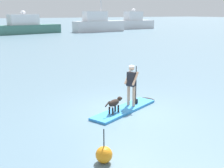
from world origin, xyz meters
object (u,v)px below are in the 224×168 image
Objects in this scene: person_paddler at (132,82)px; moored_boat_starboard at (135,22)px; marker_buoy at (104,155)px; moored_boat_center at (98,24)px; moored_boat_far_starboard at (27,26)px; paddleboard at (128,108)px; dog at (115,103)px.

moored_boat_starboard reaches higher than person_paddler.
moored_boat_center is at bearing 62.58° from marker_buoy.
person_paddler reaches higher than marker_buoy.
moored_boat_far_starboard reaches higher than marker_buoy.
moored_boat_far_starboard is 50.40m from marker_buoy.
moored_boat_starboard is at bearing 55.32° from person_paddler.
marker_buoy is (-3.19, -3.47, -0.86)m from person_paddler.
person_paddler is 0.14× the size of moored_boat_far_starboard.
moored_boat_center is at bearing -6.13° from moored_boat_far_starboard.
moored_boat_starboard reaches higher than paddleboard.
dog is at bearing -100.72° from moored_boat_far_starboard.
dog is (-0.82, -0.33, 0.44)m from paddleboard.
person_paddler is at bearing -99.53° from moored_boat_far_starboard.
moored_boat_far_starboard is at bearing 79.28° from dog.
paddleboard is at bearing -124.81° from moored_boat_starboard.
person_paddler is 0.20× the size of moored_boat_starboard.
marker_buoy is at bearing -125.25° from moored_boat_starboard.
moored_boat_starboard reaches higher than marker_buoy.
moored_boat_far_starboard is 1.15× the size of moored_boat_center.
paddleboard is at bearing -157.82° from person_paddler.
dog is at bearing -125.26° from moored_boat_starboard.
moored_boat_center reaches higher than moored_boat_far_starboard.
marker_buoy is at bearing -131.23° from paddleboard.
moored_boat_center is (21.80, 44.33, 1.52)m from paddleboard.
dog is 61.54m from moored_boat_starboard.
moored_boat_far_starboard is 1.44× the size of moored_boat_starboard.
person_paddler is 46.37m from moored_boat_far_starboard.
marker_buoy reaches higher than paddleboard.
moored_boat_center reaches higher than dog.
marker_buoy is (-24.76, -47.71, -1.34)m from moored_boat_center.
dog is at bearing -116.86° from moored_boat_center.
moored_boat_center is 11.33× the size of marker_buoy.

